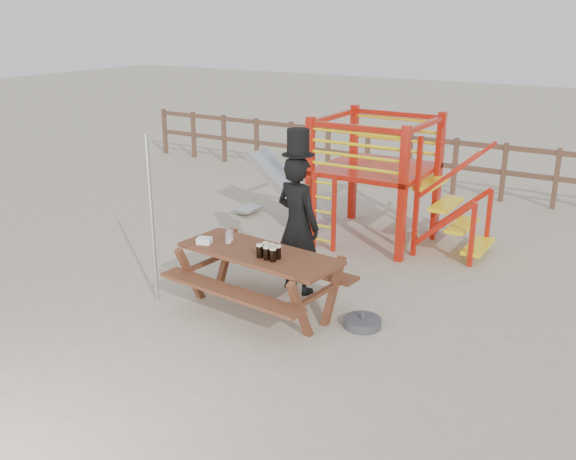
% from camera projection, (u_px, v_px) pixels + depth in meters
% --- Properties ---
extents(ground, '(60.00, 60.00, 0.00)m').
position_uv_depth(ground, '(241.00, 315.00, 8.17)').
color(ground, '#B9A890').
rests_on(ground, ground).
extents(back_fence, '(15.09, 0.09, 1.20)m').
position_uv_depth(back_fence, '(432.00, 157.00, 13.58)').
color(back_fence, brown).
rests_on(back_fence, ground).
extents(playground_fort, '(4.71, 1.84, 2.10)m').
position_uv_depth(playground_fort, '(371.00, 176.00, 10.65)').
color(playground_fort, '#B61A0C').
rests_on(playground_fort, ground).
extents(picnic_table, '(2.23, 1.65, 0.81)m').
position_uv_depth(picnic_table, '(259.00, 274.00, 8.12)').
color(picnic_table, brown).
rests_on(picnic_table, ground).
extents(man_with_hat, '(0.77, 0.59, 2.24)m').
position_uv_depth(man_with_hat, '(298.00, 221.00, 8.58)').
color(man_with_hat, black).
rests_on(man_with_hat, ground).
extents(metal_pole, '(0.05, 0.05, 2.24)m').
position_uv_depth(metal_pole, '(152.00, 221.00, 8.22)').
color(metal_pole, '#B2B2B7').
rests_on(metal_pole, ground).
extents(parasol_base, '(0.46, 0.46, 0.20)m').
position_uv_depth(parasol_base, '(362.00, 323.00, 7.84)').
color(parasol_base, '#3D3D43').
rests_on(parasol_base, ground).
extents(paper_bag, '(0.22, 0.19, 0.08)m').
position_uv_depth(paper_bag, '(204.00, 241.00, 8.28)').
color(paper_bag, white).
rests_on(paper_bag, picnic_table).
extents(stout_pints, '(0.29, 0.20, 0.17)m').
position_uv_depth(stout_pints, '(269.00, 252.00, 7.78)').
color(stout_pints, black).
rests_on(stout_pints, picnic_table).
extents(empty_glasses, '(0.11, 0.17, 0.15)m').
position_uv_depth(empty_glasses, '(229.00, 237.00, 8.34)').
color(empty_glasses, silver).
rests_on(empty_glasses, picnic_table).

